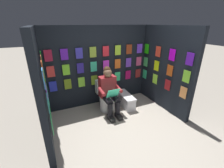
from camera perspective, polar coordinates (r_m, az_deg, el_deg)
name	(u,v)px	position (r m, az deg, el deg)	size (l,w,h in m)	color
ground_plane	(133,142)	(3.15, 7.97, -20.84)	(30.00, 30.00, 0.00)	#B2A899
display_wall_back	(99,66)	(4.10, -4.97, 6.66)	(2.91, 0.14, 2.10)	black
display_wall_left	(165,69)	(4.08, 19.51, 5.39)	(0.14, 1.77, 2.10)	black
display_wall_right	(41,88)	(2.99, -25.32, -1.44)	(0.14, 1.77, 2.10)	black
toilet	(106,97)	(3.96, -2.39, -5.10)	(0.41, 0.56, 0.77)	white
person_reading	(109,91)	(3.65, -1.06, -2.76)	(0.53, 0.68, 1.19)	maroon
comic_longbox_near	(126,100)	(4.18, 5.18, -6.02)	(0.31, 0.76, 0.34)	silver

